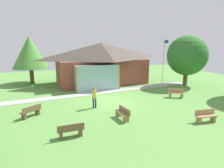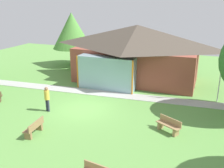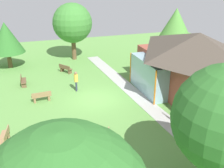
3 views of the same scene
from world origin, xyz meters
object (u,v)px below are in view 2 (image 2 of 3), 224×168
Objects in this scene: bench_mid_right at (169,125)px; tree_behind_pavilion_left at (72,31)px; bench_front_center at (34,128)px; visitor_strolling_lawn at (47,97)px; pavilion at (135,52)px; flagpole at (223,61)px.

tree_behind_pavilion_left is (-12.93, 12.10, 3.56)m from bench_mid_right.
bench_front_center is 1.00× the size of bench_mid_right.
visitor_strolling_lawn is (-1.16, 2.99, 0.62)m from bench_front_center.
bench_mid_right is at bearing -71.23° from bench_front_center.
pavilion is 9.79m from visitor_strolling_lawn.
bench_mid_right is (4.61, -8.95, -2.26)m from pavilion.
tree_behind_pavilion_left is (-4.75, 12.12, 2.94)m from visitor_strolling_lawn.
tree_behind_pavilion_left reaches higher than bench_front_center.
tree_behind_pavilion_left reaches higher than pavilion.
tree_behind_pavilion_left is (-8.32, 3.15, 1.29)m from pavilion.
tree_behind_pavilion_left is (-15.63, 6.17, 0.85)m from flagpole.
tree_behind_pavilion_left is at bearing 159.29° from pavilion.
tree_behind_pavilion_left is at bearing 16.94° from bench_front_center.
flagpole is at bearing -22.45° from pavilion.
flagpole is at bearing -133.87° from visitor_strolling_lawn.
flagpole is 7.05m from bench_mid_right.
flagpole reaches higher than visitor_strolling_lawn.
pavilion is 7.73× the size of bench_front_center.
visitor_strolling_lawn reaches higher than bench_front_center.
tree_behind_pavilion_left is at bearing 158.47° from flagpole.
bench_front_center and bench_mid_right have the same top height.
bench_front_center is at bearing 128.63° from visitor_strolling_lawn.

